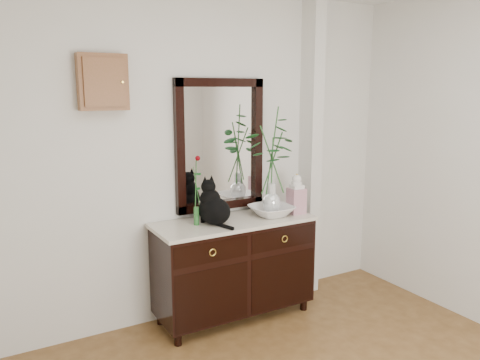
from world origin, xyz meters
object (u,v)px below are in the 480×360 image
lotus_bowl (271,211)px  cat (214,202)px  sideboard (234,263)px  ginger_jar (296,193)px

lotus_bowl → cat: bearing=178.0°
sideboard → lotus_bowl: lotus_bowl is taller
sideboard → ginger_jar: bearing=-7.6°
sideboard → cat: bearing=-172.9°
sideboard → ginger_jar: size_ratio=3.81×
sideboard → lotus_bowl: 0.54m
lotus_bowl → ginger_jar: 0.27m
cat → lotus_bowl: cat is taller
cat → ginger_jar: 0.76m
lotus_bowl → ginger_jar: (0.23, -0.03, 0.13)m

